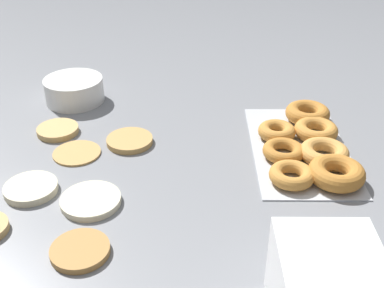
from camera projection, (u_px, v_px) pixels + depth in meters
The scene contains 9 objects.
ground_plane at pixel (137, 172), 1.00m from camera, with size 3.00×3.00×0.00m, color gray.
pancake_0 at pixel (31, 188), 0.94m from camera, with size 0.10×0.10×0.01m, color beige.
pancake_1 at pixel (77, 152), 1.06m from camera, with size 0.11×0.11×0.01m, color tan.
pancake_2 at pixel (58, 130), 1.14m from camera, with size 0.10×0.10×0.01m, color tan.
pancake_3 at pixel (91, 201), 0.91m from camera, with size 0.11×0.11×0.01m, color beige.
pancake_4 at pixel (130, 141), 1.10m from camera, with size 0.11×0.11×0.01m, color tan.
pancake_6 at pixel (80, 250), 0.79m from camera, with size 0.10×0.10×0.01m, color #B27F42.
donut_tray at pixel (308, 145), 1.06m from camera, with size 0.38×0.21×0.04m.
batter_bowl at pixel (74, 90), 1.27m from camera, with size 0.15×0.15×0.06m.
Camera 1 is at (-0.83, -0.12, 0.57)m, focal length 45.00 mm.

